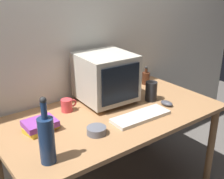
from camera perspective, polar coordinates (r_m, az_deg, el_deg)
name	(u,v)px	position (r m, az deg, el deg)	size (l,w,h in m)	color
back_wall	(74,27)	(2.24, -7.51, 12.20)	(4.00, 0.08, 2.50)	silver
desk	(112,123)	(2.06, 0.00, -6.71)	(1.57, 0.83, 0.71)	#9E7047
crt_monitor	(106,78)	(2.14, -1.26, 2.38)	(0.40, 0.41, 0.37)	#B2AD9E
keyboard	(141,116)	(1.97, 5.71, -5.31)	(0.42, 0.15, 0.02)	beige
computer_mouse	(167,103)	(2.17, 10.73, -2.69)	(0.06, 0.10, 0.04)	#3F3F47
bottle_tall	(47,139)	(1.50, -12.78, -9.43)	(0.08, 0.08, 0.37)	navy
bottle_short	(146,78)	(2.56, 6.71, 2.36)	(0.07, 0.07, 0.17)	#472314
book_stack	(41,125)	(1.85, -13.92, -6.88)	(0.22, 0.16, 0.07)	gold
mug	(67,105)	(2.06, -8.87, -3.09)	(0.12, 0.08, 0.09)	#CC383D
cd_spindle	(97,131)	(1.77, -3.07, -8.09)	(0.12, 0.12, 0.04)	#595B66
metal_canister	(151,91)	(2.22, 7.66, -0.31)	(0.09, 0.09, 0.15)	black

